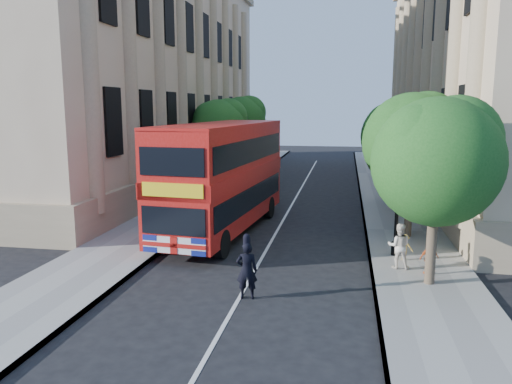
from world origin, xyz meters
The scene contains 17 objects.
ground centered at (0.00, 0.00, 0.00)m, with size 120.00×120.00×0.00m, color black.
pavement_right centered at (5.75, 10.00, 0.06)m, with size 3.50×80.00×0.12m, color gray.
pavement_left centered at (-5.75, 10.00, 0.06)m, with size 3.50×80.00×0.12m, color gray.
building_right centered at (13.80, 24.00, 9.00)m, with size 12.00×38.00×18.00m, color tan.
building_left centered at (-13.80, 24.00, 9.00)m, with size 12.00×38.00×18.00m, color tan.
tree_right_near centered at (5.84, 3.03, 4.25)m, with size 4.00×4.00×6.08m.
tree_right_mid centered at (5.84, 9.03, 4.45)m, with size 4.20×4.20×6.37m.
tree_right_far centered at (5.84, 15.03, 4.31)m, with size 4.00×4.00×6.15m.
tree_left_far centered at (-5.96, 22.03, 4.44)m, with size 4.00×4.00×6.30m.
tree_left_back centered at (-5.96, 30.03, 4.71)m, with size 4.20×4.20×6.65m.
lamp_post centered at (5.00, 6.00, 2.51)m, with size 0.32×0.32×5.16m.
double_decker_bus centered at (-2.38, 8.61, 2.70)m, with size 3.79×10.78×4.88m.
box_van centered at (-2.47, 15.20, 1.52)m, with size 2.27×5.44×3.10m.
police_constable centered at (0.23, 1.00, 0.87)m, with size 0.64×0.42×1.75m, color black.
woman_pedestrian centered at (4.96, 4.39, 0.92)m, with size 0.78×0.61×1.60m, color silver.
child_a centered at (5.91, 3.90, 0.68)m, with size 0.66×0.27×1.12m, color #D65D25.
child_b centered at (5.27, 5.43, 0.60)m, with size 0.62×0.36×0.96m, color gold.
Camera 1 is at (3.04, -13.02, 5.73)m, focal length 35.00 mm.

